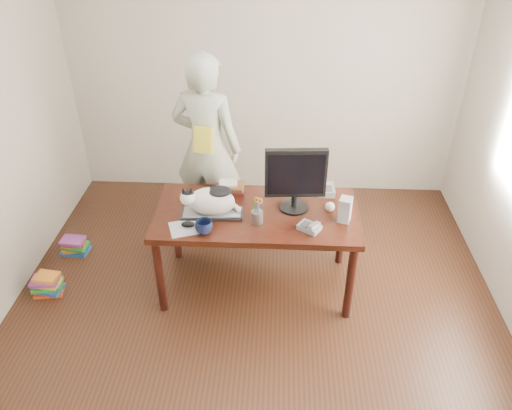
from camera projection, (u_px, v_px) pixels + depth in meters
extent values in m
plane|color=black|center=(252.00, 336.00, 3.84)|extent=(4.50, 4.50, 0.00)
plane|color=beige|center=(265.00, 70.00, 4.97)|extent=(4.00, 0.00, 4.00)
cube|color=black|center=(256.00, 215.00, 3.94)|extent=(1.60, 0.80, 0.05)
cylinder|color=black|center=(160.00, 276.00, 3.89)|extent=(0.07, 0.07, 0.70)
cylinder|color=black|center=(350.00, 283.00, 3.83)|extent=(0.07, 0.07, 0.70)
cylinder|color=black|center=(176.00, 225.00, 4.46)|extent=(0.07, 0.07, 0.70)
cylinder|color=black|center=(342.00, 230.00, 4.40)|extent=(0.07, 0.07, 0.70)
cube|color=black|center=(258.00, 222.00, 4.42)|extent=(1.45, 0.03, 0.50)
cube|color=black|center=(212.00, 214.00, 3.89)|extent=(0.49, 0.20, 0.02)
cube|color=#99989D|center=(212.00, 212.00, 3.88)|extent=(0.45, 0.17, 0.01)
ellipsoid|color=white|center=(212.00, 202.00, 3.82)|extent=(0.37, 0.24, 0.22)
ellipsoid|color=white|center=(189.00, 198.00, 3.78)|extent=(0.14, 0.13, 0.12)
ellipsoid|color=black|center=(188.00, 193.00, 3.76)|extent=(0.09, 0.09, 0.05)
cone|color=black|center=(184.00, 191.00, 3.74)|extent=(0.07, 0.06, 0.08)
cone|color=black|center=(192.00, 191.00, 3.73)|extent=(0.06, 0.06, 0.08)
ellipsoid|color=black|center=(219.00, 191.00, 3.77)|extent=(0.20, 0.16, 0.05)
cylinder|color=white|center=(235.00, 206.00, 3.91)|extent=(0.11, 0.15, 0.05)
cylinder|color=black|center=(294.00, 207.00, 3.97)|extent=(0.25, 0.25, 0.02)
cylinder|color=black|center=(294.00, 201.00, 3.93)|extent=(0.05, 0.05, 0.10)
cube|color=black|center=(296.00, 173.00, 3.77)|extent=(0.47, 0.09, 0.40)
cube|color=black|center=(296.00, 175.00, 3.75)|extent=(0.43, 0.03, 0.34)
cylinder|color=gray|center=(257.00, 217.00, 3.78)|extent=(0.12, 0.12, 0.10)
cylinder|color=black|center=(256.00, 206.00, 3.75)|extent=(0.04, 0.03, 0.15)
cylinder|color=#0C40A9|center=(258.00, 209.00, 3.72)|extent=(0.04, 0.03, 0.15)
cylinder|color=#AA2618|center=(258.00, 206.00, 3.75)|extent=(0.02, 0.04, 0.15)
cylinder|color=#187A2C|center=(255.00, 208.00, 3.72)|extent=(0.01, 0.04, 0.15)
cylinder|color=silver|center=(258.00, 207.00, 3.72)|extent=(0.01, 0.03, 0.11)
cylinder|color=silver|center=(259.00, 207.00, 3.72)|extent=(0.02, 0.02, 0.11)
torus|color=orange|center=(256.00, 200.00, 3.69)|extent=(0.05, 0.04, 0.05)
torus|color=orange|center=(260.00, 201.00, 3.68)|extent=(0.05, 0.04, 0.05)
cube|color=#B5BAC2|center=(185.00, 228.00, 3.74)|extent=(0.28, 0.27, 0.01)
ellipsoid|color=black|center=(188.00, 224.00, 3.75)|extent=(0.12, 0.10, 0.04)
imported|color=#0D1434|center=(204.00, 227.00, 3.67)|extent=(0.18, 0.18, 0.10)
cube|color=slate|center=(309.00, 227.00, 3.72)|extent=(0.20, 0.18, 0.04)
cube|color=#38383A|center=(306.00, 224.00, 3.71)|extent=(0.09, 0.10, 0.01)
cube|color=silver|center=(314.00, 225.00, 3.69)|extent=(0.11, 0.13, 0.05)
cube|color=#9D9DA0|center=(345.00, 210.00, 3.78)|extent=(0.11, 0.12, 0.20)
sphere|color=beige|center=(330.00, 207.00, 3.92)|extent=(0.08, 0.08, 0.08)
cube|color=#501518|center=(230.00, 189.00, 4.17)|extent=(0.24, 0.18, 0.04)
cube|color=#52321C|center=(231.00, 186.00, 4.15)|extent=(0.23, 0.18, 0.03)
cube|color=silver|center=(228.00, 183.00, 4.14)|extent=(0.16, 0.13, 0.02)
cube|color=slate|center=(326.00, 190.00, 4.16)|extent=(0.15, 0.19, 0.05)
cube|color=#38383A|center=(326.00, 188.00, 4.12)|extent=(0.10, 0.10, 0.01)
imported|color=silver|center=(207.00, 148.00, 4.55)|extent=(0.73, 0.56, 1.78)
cube|color=yellow|center=(203.00, 140.00, 4.32)|extent=(0.19, 0.14, 0.23)
cube|color=#C13C1B|center=(50.00, 291.00, 4.24)|extent=(0.25, 0.19, 0.03)
cube|color=#1A51A0|center=(50.00, 289.00, 4.22)|extent=(0.23, 0.18, 0.03)
cube|color=#27822E|center=(48.00, 285.00, 4.21)|extent=(0.27, 0.22, 0.03)
cube|color=gold|center=(48.00, 283.00, 4.19)|extent=(0.21, 0.16, 0.03)
cube|color=#853789|center=(45.00, 281.00, 4.16)|extent=(0.23, 0.17, 0.03)
cube|color=orange|center=(47.00, 277.00, 4.16)|extent=(0.21, 0.17, 0.03)
cube|color=#1A51A0|center=(76.00, 250.00, 4.69)|extent=(0.25, 0.19, 0.03)
cube|color=orange|center=(75.00, 247.00, 4.68)|extent=(0.22, 0.19, 0.03)
cube|color=#27822E|center=(76.00, 246.00, 4.65)|extent=(0.24, 0.19, 0.03)
cube|color=#C13C1B|center=(74.00, 242.00, 4.65)|extent=(0.21, 0.16, 0.03)
cube|color=#853789|center=(73.00, 240.00, 4.62)|extent=(0.22, 0.17, 0.03)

